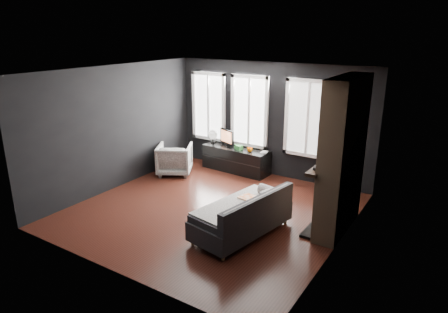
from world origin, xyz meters
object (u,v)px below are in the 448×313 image
Objects in this scene: mug at (250,149)px; book at (261,148)px; monitor at (227,137)px; media_console at (236,159)px; sofa at (242,213)px; mantel_vase at (336,150)px; armchair at (175,158)px.

book is at bearing 26.25° from mug.
monitor is 2.55× the size of book.
media_console is at bearing 14.88° from monitor.
sofa is at bearing -63.54° from mug.
media_console is at bearing 157.21° from mantel_vase.
armchair is 1.85m from mug.
armchair reaches higher than mug.
armchair is at bearing -151.34° from mug.
media_console is 3.23m from mantel_vase.
book is (0.69, 0.02, 0.40)m from media_console.
monitor is (-0.30, 0.04, 0.54)m from media_console.
sofa is 2.28× the size of armchair.
media_console is (1.17, 0.99, -0.11)m from armchair.
mantel_vase is (2.39, -1.09, 0.65)m from mug.
mantel_vase is at bearing 147.44° from armchair.
mantel_vase reaches higher than media_console.
sofa is at bearing -68.82° from book.
mantel_vase reaches higher than monitor.
media_console is at bearing -169.49° from armchair.
mug is at bearing -9.44° from media_console.
mug reaches higher than media_console.
mug is 0.75× the size of mantel_vase.
book is at bearing 150.65° from mantel_vase.
armchair is at bearing 177.07° from mantel_vase.
mug is at bearing -153.75° from book.
sofa is 8.92× the size of book.
armchair is 6.40× the size of mug.
sofa is at bearing -124.95° from mantel_vase.
sofa reaches higher than media_console.
mug is (0.44, -0.10, 0.36)m from media_console.
book is at bearing 21.46° from monitor.
book reaches higher than media_console.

